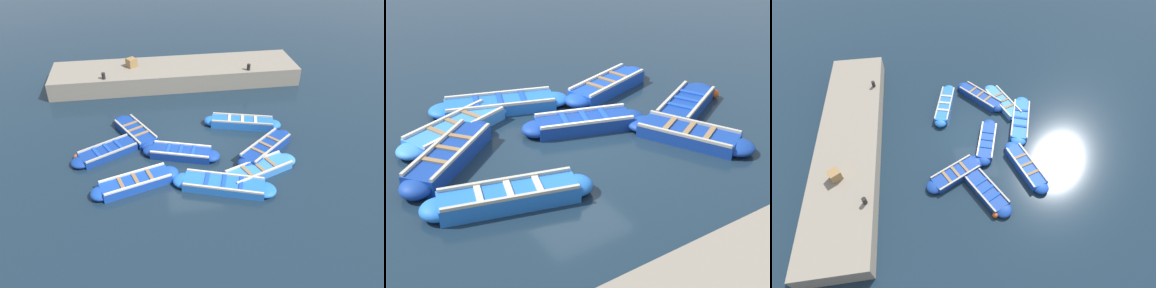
# 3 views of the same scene
# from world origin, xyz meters

# --- Properties ---
(ground_plane) EXTENTS (120.00, 120.00, 0.00)m
(ground_plane) POSITION_xyz_m (0.00, 0.00, 0.00)
(ground_plane) COLOR #162838
(boat_bow_out) EXTENTS (1.68, 3.73, 0.44)m
(boat_bow_out) POSITION_xyz_m (-1.58, 2.59, 0.19)
(boat_bow_out) COLOR blue
(boat_bow_out) RESTS_ON ground
(boat_stern_in) EXTENTS (2.30, 3.30, 0.38)m
(boat_stern_in) POSITION_xyz_m (-0.17, -3.69, 0.16)
(boat_stern_in) COLOR navy
(boat_stern_in) RESTS_ON ground
(boat_centre) EXTENTS (2.06, 3.66, 0.38)m
(boat_centre) POSITION_xyz_m (2.01, 2.35, 0.16)
(boat_centre) COLOR #3884E0
(boat_centre) RESTS_ON ground
(boat_near_quay) EXTENTS (1.76, 3.42, 0.42)m
(boat_near_quay) POSITION_xyz_m (0.43, -0.61, 0.18)
(boat_near_quay) COLOR navy
(boat_near_quay) RESTS_ON ground
(boat_end_of_row) EXTENTS (1.80, 3.59, 0.44)m
(boat_end_of_row) POSITION_xyz_m (2.10, -2.56, 0.19)
(boat_end_of_row) COLOR #1947B7
(boat_end_of_row) RESTS_ON ground
(boat_inner_gap) EXTENTS (3.36, 2.32, 0.39)m
(boat_inner_gap) POSITION_xyz_m (-1.55, -2.48, 0.17)
(boat_inner_gap) COLOR navy
(boat_inner_gap) RESTS_ON ground
(boat_outer_left) EXTENTS (2.84, 3.23, 0.47)m
(boat_outer_left) POSITION_xyz_m (0.68, 3.03, 0.21)
(boat_outer_left) COLOR navy
(boat_outer_left) RESTS_ON ground
(boat_outer_right) EXTENTS (2.10, 4.04, 0.39)m
(boat_outer_right) POSITION_xyz_m (2.70, 0.75, 0.16)
(boat_outer_right) COLOR blue
(boat_outer_right) RESTS_ON ground
(quay_wall) EXTENTS (3.12, 13.99, 1.00)m
(quay_wall) POSITION_xyz_m (-6.95, 0.00, 0.50)
(quay_wall) COLOR gray
(quay_wall) RESTS_ON ground
(bollard_north) EXTENTS (0.20, 0.20, 0.35)m
(bollard_north) POSITION_xyz_m (-5.74, -3.99, 1.18)
(bollard_north) COLOR black
(bollard_north) RESTS_ON quay_wall
(bollard_mid_north) EXTENTS (0.20, 0.20, 0.35)m
(bollard_mid_north) POSITION_xyz_m (-5.74, 3.99, 1.18)
(bollard_mid_north) COLOR black
(bollard_mid_north) RESTS_ON quay_wall
(wooden_crate) EXTENTS (0.68, 0.68, 0.49)m
(wooden_crate) POSITION_xyz_m (-7.18, -2.48, 1.25)
(wooden_crate) COLOR olive
(wooden_crate) RESTS_ON quay_wall
(buoy_orange_near) EXTENTS (0.26, 0.26, 0.26)m
(buoy_orange_near) POSITION_xyz_m (-0.01, -4.98, 0.13)
(buoy_orange_near) COLOR #E05119
(buoy_orange_near) RESTS_ON ground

